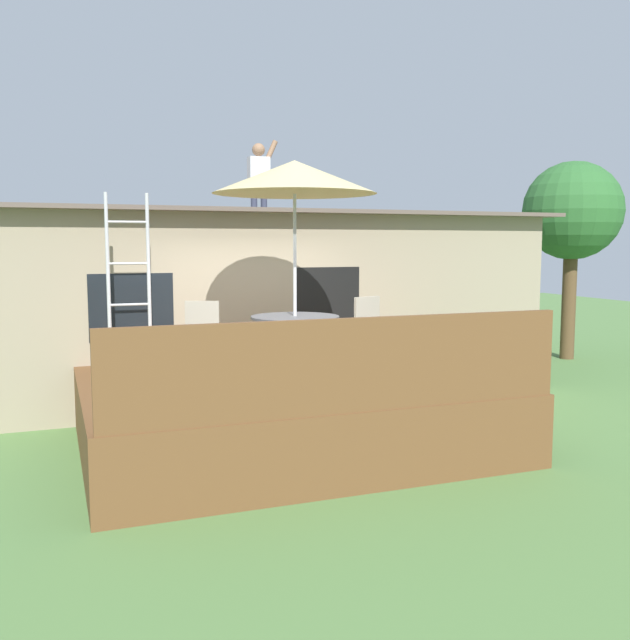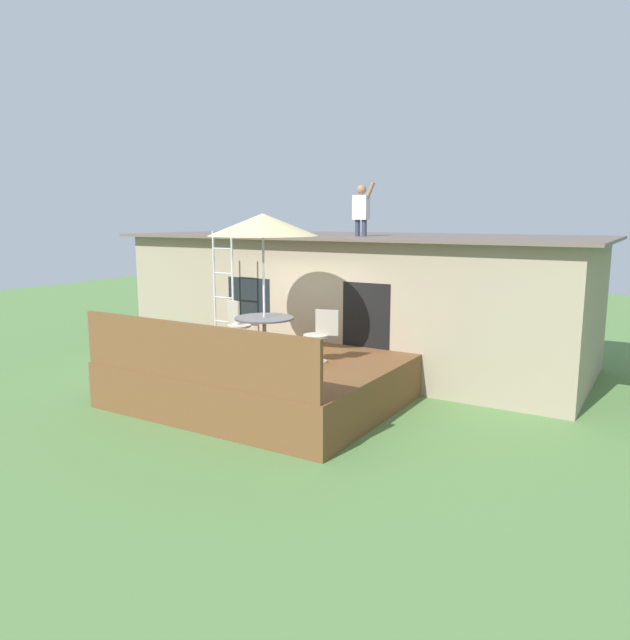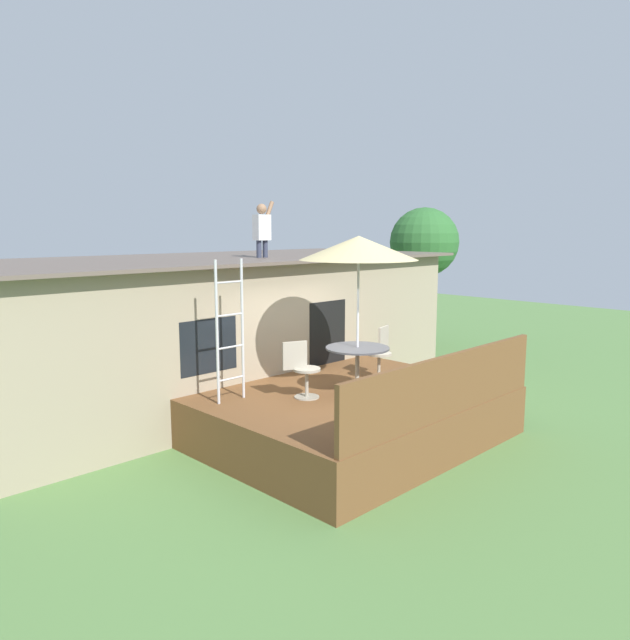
% 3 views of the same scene
% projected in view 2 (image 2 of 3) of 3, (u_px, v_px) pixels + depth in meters
% --- Properties ---
extents(ground_plane, '(40.00, 40.00, 0.00)m').
position_uv_depth(ground_plane, '(267.00, 399.00, 10.86)').
color(ground_plane, '#567F42').
extents(house, '(10.50, 4.50, 2.88)m').
position_uv_depth(house, '(358.00, 298.00, 13.64)').
color(house, gray).
rests_on(house, ground).
extents(deck, '(4.70, 3.96, 0.80)m').
position_uv_depth(deck, '(267.00, 378.00, 10.79)').
color(deck, brown).
rests_on(deck, ground).
extents(deck_railing, '(4.60, 0.08, 0.90)m').
position_uv_depth(deck_railing, '(191.00, 352.00, 9.02)').
color(deck_railing, brown).
rests_on(deck_railing, deck).
extents(patio_table, '(1.04, 1.04, 0.74)m').
position_uv_depth(patio_table, '(264.00, 326.00, 10.45)').
color(patio_table, '#A59E8C').
rests_on(patio_table, deck).
extents(patio_umbrella, '(1.90, 1.90, 2.54)m').
position_uv_depth(patio_umbrella, '(263.00, 225.00, 10.15)').
color(patio_umbrella, silver).
rests_on(patio_umbrella, deck).
extents(step_ladder, '(0.52, 0.04, 2.20)m').
position_uv_depth(step_ladder, '(223.00, 285.00, 12.14)').
color(step_ladder, silver).
rests_on(step_ladder, deck).
extents(person_figure, '(0.47, 0.20, 1.11)m').
position_uv_depth(person_figure, '(362.00, 207.00, 12.31)').
color(person_figure, '#33384C').
rests_on(person_figure, house).
extents(patio_chair_left, '(0.60, 0.44, 0.92)m').
position_uv_depth(patio_chair_left, '(237.00, 326.00, 11.23)').
color(patio_chair_left, '#A59E8C').
rests_on(patio_chair_left, deck).
extents(patio_chair_right, '(0.61, 0.44, 0.92)m').
position_uv_depth(patio_chair_right, '(320.00, 336.00, 10.22)').
color(patio_chair_right, '#A59E8C').
rests_on(patio_chair_right, deck).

